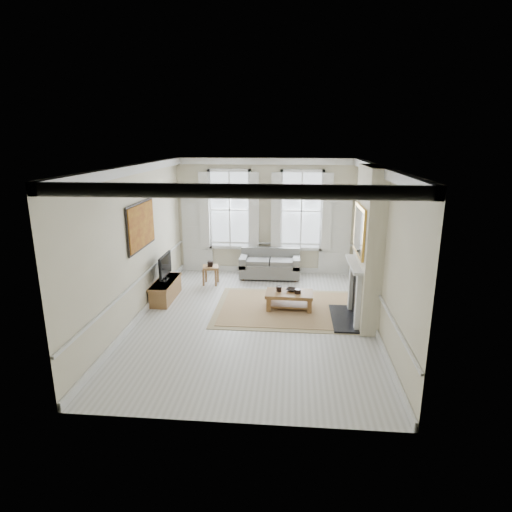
# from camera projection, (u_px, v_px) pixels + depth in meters

# --- Properties ---
(floor) EXTENTS (7.20, 7.20, 0.00)m
(floor) POSITION_uv_depth(u_px,v_px,m) (254.00, 320.00, 9.58)
(floor) COLOR #B7B5AD
(floor) RESTS_ON ground
(ceiling) EXTENTS (7.20, 7.20, 0.00)m
(ceiling) POSITION_uv_depth(u_px,v_px,m) (254.00, 165.00, 8.67)
(ceiling) COLOR white
(ceiling) RESTS_ON back_wall
(back_wall) EXTENTS (5.20, 0.00, 5.20)m
(back_wall) POSITION_uv_depth(u_px,v_px,m) (265.00, 217.00, 12.58)
(back_wall) COLOR beige
(back_wall) RESTS_ON floor
(left_wall) EXTENTS (0.00, 7.20, 7.20)m
(left_wall) POSITION_uv_depth(u_px,v_px,m) (136.00, 244.00, 9.34)
(left_wall) COLOR beige
(left_wall) RESTS_ON floor
(right_wall) EXTENTS (0.00, 7.20, 7.20)m
(right_wall) POSITION_uv_depth(u_px,v_px,m) (378.00, 249.00, 8.91)
(right_wall) COLOR beige
(right_wall) RESTS_ON floor
(window_left) EXTENTS (1.26, 0.20, 2.20)m
(window_left) POSITION_uv_depth(u_px,v_px,m) (230.00, 210.00, 12.57)
(window_left) COLOR #B2BCC6
(window_left) RESTS_ON back_wall
(window_right) EXTENTS (1.26, 0.20, 2.20)m
(window_right) POSITION_uv_depth(u_px,v_px,m) (301.00, 211.00, 12.39)
(window_right) COLOR #B2BCC6
(window_right) RESTS_ON back_wall
(door_left) EXTENTS (0.90, 0.08, 2.30)m
(door_left) POSITION_uv_depth(u_px,v_px,m) (197.00, 234.00, 12.86)
(door_left) COLOR silver
(door_left) RESTS_ON floor
(door_right) EXTENTS (0.90, 0.08, 2.30)m
(door_right) POSITION_uv_depth(u_px,v_px,m) (335.00, 237.00, 12.52)
(door_right) COLOR silver
(door_right) RESTS_ON floor
(painting) EXTENTS (0.05, 1.66, 1.06)m
(painting) POSITION_uv_depth(u_px,v_px,m) (141.00, 226.00, 9.53)
(painting) COLOR #B57E1F
(painting) RESTS_ON left_wall
(chimney_breast) EXTENTS (0.35, 1.70, 3.38)m
(chimney_breast) POSITION_uv_depth(u_px,v_px,m) (368.00, 247.00, 9.11)
(chimney_breast) COLOR beige
(chimney_breast) RESTS_ON floor
(hearth) EXTENTS (0.55, 1.50, 0.05)m
(hearth) POSITION_uv_depth(u_px,v_px,m) (344.00, 318.00, 9.60)
(hearth) COLOR black
(hearth) RESTS_ON floor
(fireplace) EXTENTS (0.21, 1.45, 1.33)m
(fireplace) POSITION_uv_depth(u_px,v_px,m) (355.00, 289.00, 9.39)
(fireplace) COLOR silver
(fireplace) RESTS_ON floor
(mirror) EXTENTS (0.06, 1.26, 1.06)m
(mirror) POSITION_uv_depth(u_px,v_px,m) (359.00, 230.00, 9.04)
(mirror) COLOR gold
(mirror) RESTS_ON chimney_breast
(sofa) EXTENTS (1.72, 0.84, 0.83)m
(sofa) POSITION_uv_depth(u_px,v_px,m) (270.00, 265.00, 12.45)
(sofa) COLOR slate
(sofa) RESTS_ON floor
(side_table) EXTENTS (0.49, 0.49, 0.51)m
(side_table) POSITION_uv_depth(u_px,v_px,m) (211.00, 270.00, 11.84)
(side_table) COLOR brown
(side_table) RESTS_ON floor
(rug) EXTENTS (3.50, 2.60, 0.02)m
(rug) POSITION_uv_depth(u_px,v_px,m) (289.00, 308.00, 10.20)
(rug) COLOR #A77F56
(rug) RESTS_ON floor
(coffee_table) EXTENTS (1.13, 0.68, 0.42)m
(coffee_table) POSITION_uv_depth(u_px,v_px,m) (289.00, 296.00, 10.12)
(coffee_table) COLOR brown
(coffee_table) RESTS_ON rug
(ceramic_pot_a) EXTENTS (0.13, 0.13, 0.13)m
(ceramic_pot_a) POSITION_uv_depth(u_px,v_px,m) (279.00, 289.00, 10.15)
(ceramic_pot_a) COLOR black
(ceramic_pot_a) RESTS_ON coffee_table
(ceramic_pot_b) EXTENTS (0.15, 0.15, 0.10)m
(ceramic_pot_b) POSITION_uv_depth(u_px,v_px,m) (298.00, 291.00, 10.02)
(ceramic_pot_b) COLOR black
(ceramic_pot_b) RESTS_ON coffee_table
(bowl) EXTENTS (0.32, 0.32, 0.06)m
(bowl) POSITION_uv_depth(u_px,v_px,m) (291.00, 290.00, 10.18)
(bowl) COLOR black
(bowl) RESTS_ON coffee_table
(tv_stand) EXTENTS (0.44, 1.36, 0.49)m
(tv_stand) POSITION_uv_depth(u_px,v_px,m) (166.00, 290.00, 10.76)
(tv_stand) COLOR brown
(tv_stand) RESTS_ON floor
(tv) EXTENTS (0.08, 0.90, 0.68)m
(tv) POSITION_uv_depth(u_px,v_px,m) (165.00, 266.00, 10.58)
(tv) COLOR black
(tv) RESTS_ON tv_stand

